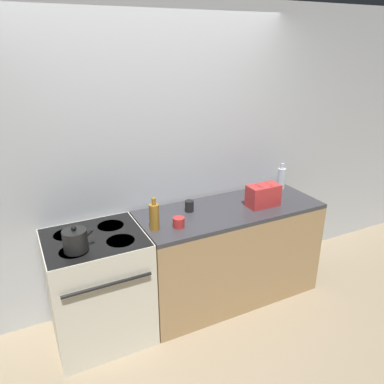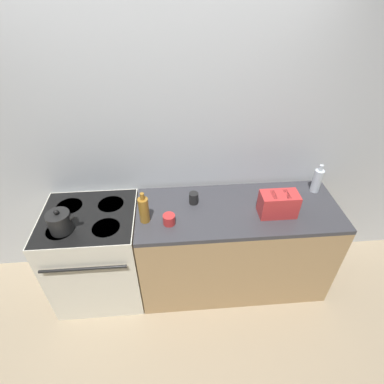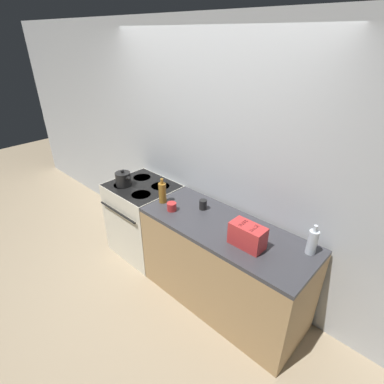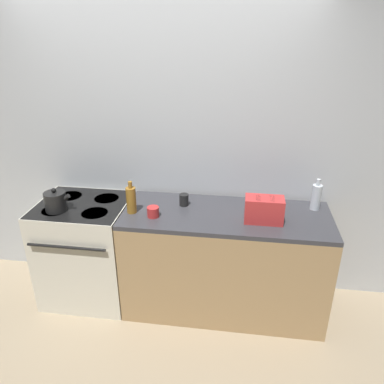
{
  "view_description": "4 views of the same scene",
  "coord_description": "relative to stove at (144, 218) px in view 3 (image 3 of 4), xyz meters",
  "views": [
    {
      "loc": [
        -1.06,
        -2.21,
        2.26
      ],
      "look_at": [
        0.23,
        0.37,
        1.1
      ],
      "focal_mm": 35.0,
      "sensor_mm": 36.0,
      "label": 1
    },
    {
      "loc": [
        0.06,
        -1.46,
        2.49
      ],
      "look_at": [
        0.21,
        0.34,
        1.08
      ],
      "focal_mm": 28.0,
      "sensor_mm": 36.0,
      "label": 2
    },
    {
      "loc": [
        1.88,
        -1.48,
        2.44
      ],
      "look_at": [
        0.15,
        0.35,
        1.09
      ],
      "focal_mm": 28.0,
      "sensor_mm": 36.0,
      "label": 3
    },
    {
      "loc": [
        0.68,
        -2.3,
        2.28
      ],
      "look_at": [
        0.3,
        0.41,
        1.04
      ],
      "focal_mm": 35.0,
      "sensor_mm": 36.0,
      "label": 4
    }
  ],
  "objects": [
    {
      "name": "ground_plane",
      "position": [
        0.62,
        -0.33,
        -0.46
      ],
      "size": [
        12.0,
        12.0,
        0.0
      ],
      "primitive_type": "plane",
      "color": "tan"
    },
    {
      "name": "wall_back",
      "position": [
        0.62,
        0.38,
        0.84
      ],
      "size": [
        8.0,
        0.05,
        2.6
      ],
      "color": "silver",
      "rests_on": "ground_plane"
    },
    {
      "name": "stove",
      "position": [
        0.0,
        0.0,
        0.0
      ],
      "size": [
        0.74,
        0.69,
        0.91
      ],
      "color": "silver",
      "rests_on": "ground_plane"
    },
    {
      "name": "counter_block",
      "position": [
        1.2,
        -0.0,
        -0.01
      ],
      "size": [
        1.64,
        0.65,
        0.91
      ],
      "color": "tan",
      "rests_on": "ground_plane"
    },
    {
      "name": "kettle",
      "position": [
        -0.15,
        -0.14,
        0.52
      ],
      "size": [
        0.21,
        0.17,
        0.19
      ],
      "color": "black",
      "rests_on": "stove"
    },
    {
      "name": "toaster",
      "position": [
        1.48,
        -0.09,
        0.54
      ],
      "size": [
        0.29,
        0.15,
        0.19
      ],
      "color": "red",
      "rests_on": "counter_block"
    },
    {
      "name": "bottle_clear",
      "position": [
        1.9,
        0.18,
        0.55
      ],
      "size": [
        0.08,
        0.08,
        0.26
      ],
      "color": "silver",
      "rests_on": "counter_block"
    },
    {
      "name": "bottle_amber",
      "position": [
        0.46,
        -0.08,
        0.55
      ],
      "size": [
        0.08,
        0.08,
        0.26
      ],
      "color": "#9E6B23",
      "rests_on": "counter_block"
    },
    {
      "name": "cup_black",
      "position": [
        0.85,
        0.1,
        0.49
      ],
      "size": [
        0.08,
        0.08,
        0.1
      ],
      "color": "black",
      "rests_on": "counter_block"
    },
    {
      "name": "cup_red",
      "position": [
        0.64,
        -0.13,
        0.48
      ],
      "size": [
        0.09,
        0.09,
        0.08
      ],
      "color": "red",
      "rests_on": "counter_block"
    }
  ]
}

